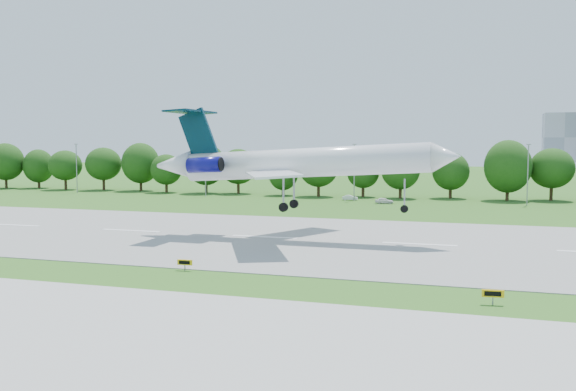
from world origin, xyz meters
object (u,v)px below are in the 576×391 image
(taxi_sign_left, at_px, (185,263))
(service_vehicle_a, at_px, (350,198))
(service_vehicle_b, at_px, (384,201))
(airliner, at_px, (290,162))

(taxi_sign_left, distance_m, service_vehicle_a, 80.46)
(taxi_sign_left, relative_size, service_vehicle_b, 0.41)
(airliner, distance_m, taxi_sign_left, 24.92)
(airliner, relative_size, service_vehicle_a, 12.00)
(service_vehicle_a, bearing_deg, airliner, 177.72)
(service_vehicle_b, bearing_deg, airliner, 162.78)
(airliner, bearing_deg, taxi_sign_left, -99.12)
(service_vehicle_a, distance_m, service_vehicle_b, 10.21)
(taxi_sign_left, distance_m, service_vehicle_b, 74.97)
(taxi_sign_left, xyz_separation_m, service_vehicle_b, (7.36, 74.61, -0.16))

